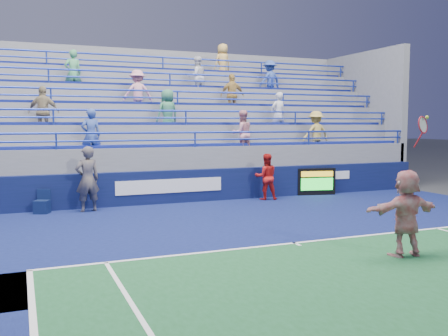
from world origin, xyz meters
name	(u,v)px	position (x,y,z in m)	size (l,w,h in m)	color
ground	(294,244)	(0.00, 0.00, 0.00)	(120.00, 120.00, 0.00)	#333538
sponsor_wall	(197,185)	(0.00, 6.50, 0.55)	(18.00, 0.32, 1.10)	#0A1439
bleacher_stand	(167,151)	(0.00, 10.27, 1.55)	(18.00, 5.60, 6.13)	slate
serve_speed_board	(316,182)	(4.57, 6.24, 0.50)	(1.45, 0.45, 1.00)	black
judge_chair	(42,206)	(-4.99, 6.06, 0.23)	(0.52, 0.54, 0.71)	#0D193F
tennis_player	(406,213)	(1.52, -1.73, 0.88)	(1.65, 0.61, 2.81)	silver
line_judge	(87,179)	(-3.70, 5.85, 0.99)	(0.72, 0.47, 1.98)	#151C3B
ball_girl	(266,177)	(2.34, 5.95, 0.81)	(0.78, 0.61, 1.61)	red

